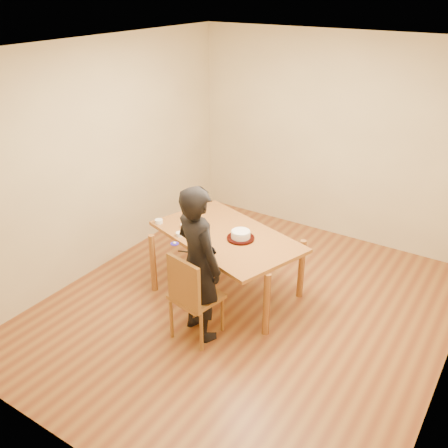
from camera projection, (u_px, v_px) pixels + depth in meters
The scene contains 16 objects.
room_shell at pixel (265, 185), 5.09m from camera, with size 4.00×4.50×2.70m.
dining_table at pixel (227, 236), 5.40m from camera, with size 1.62×0.96×0.04m, color brown.
dining_chair at pixel (196, 297), 4.87m from camera, with size 0.43×0.43×0.04m, color brown.
cake_plate at pixel (241, 238), 5.30m from camera, with size 0.30×0.30×0.02m, color #B2100B.
cake at pixel (241, 235), 5.28m from camera, with size 0.20×0.20×0.07m, color white.
frosting_dome at pixel (241, 231), 5.26m from camera, with size 0.20×0.20×0.03m, color white.
frosting_tub at pixel (205, 246), 5.08m from camera, with size 0.10×0.10×0.08m, color white.
frosting_lid at pixel (175, 244), 5.20m from camera, with size 0.09×0.09×0.01m, color #2518A1.
frosting_dollop at pixel (175, 243), 5.20m from camera, with size 0.04×0.04×0.02m, color white.
ramekin_green at pixel (180, 234), 5.36m from camera, with size 0.08×0.08×0.04m, color white.
ramekin_yellow at pixel (184, 226), 5.55m from camera, with size 0.08×0.08×0.04m, color white.
ramekin_multi at pixel (159, 221), 5.64m from camera, with size 0.09×0.09×0.04m, color white.
candy_box_pink at pixel (196, 208), 5.99m from camera, with size 0.13×0.06×0.02m, color #E03492.
candy_box_green at pixel (196, 207), 5.98m from camera, with size 0.12×0.06×0.02m, color green.
spatula at pixel (186, 252), 5.05m from camera, with size 0.17×0.02×0.01m, color black.
person at pixel (198, 264), 4.75m from camera, with size 0.58×0.38×1.60m, color black.
Camera 1 is at (2.23, -3.86, 3.25)m, focal length 40.00 mm.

